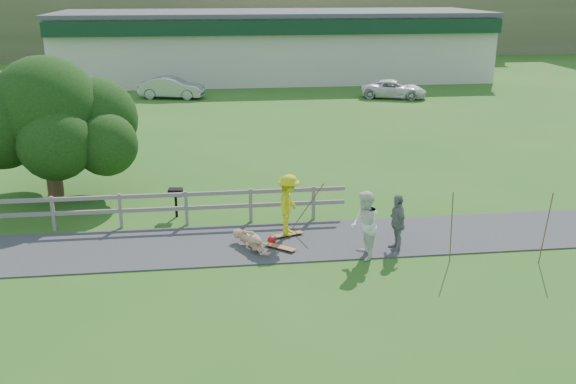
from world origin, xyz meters
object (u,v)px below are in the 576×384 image
Objects in this scene: skater_rider at (289,208)px; spectator_a at (365,226)px; spectator_b at (397,222)px; tree at (50,139)px; car_silver at (172,88)px; skater_fallen at (252,241)px; car_white at (394,89)px; bbq at (176,203)px.

spectator_a is (1.86, -1.76, 0.04)m from skater_rider.
spectator_b is 0.28× the size of tree.
car_silver is 0.71× the size of tree.
skater_fallen is 0.27× the size of tree.
car_silver is 1.00× the size of car_white.
tree is at bearing 77.15° from skater_rider.
spectator_a reaches higher than car_silver.
tree reaches higher than skater_rider.
car_white is at bearing 45.90° from tree.
skater_rider is at bearing 7.19° from skater_fallen.
skater_rider reaches higher than car_white.
spectator_a is at bearing -152.75° from car_silver.
car_white is 24.61m from bbq.
spectator_b is 1.73× the size of bbq.
skater_fallen is (-1.16, -0.84, -0.63)m from skater_rider.
skater_fallen is 25.71m from car_silver.
spectator_a is at bearing -31.09° from bbq.
bbq is (-5.24, 3.92, -0.48)m from spectator_a.
car_white is at bearing 161.12° from spectator_b.
car_silver reaches higher than skater_fallen.
car_silver is at bearing 98.67° from bbq.
spectator_b reaches higher than car_silver.
spectator_b is (1.05, 0.47, -0.13)m from spectator_a.
skater_rider is 2.56m from spectator_a.
bbq is (-3.38, 2.17, -0.44)m from skater_rider.
bbq is at bearing -163.43° from car_silver.
spectator_a reaches higher than skater_fallen.
skater_fallen is 3.75m from bbq.
car_white is at bearing 63.29° from bbq.
spectator_b is 0.39× the size of car_silver.
bbq is at bearing -31.79° from tree.
spectator_a is 11.67m from tree.
spectator_a reaches higher than skater_rider.
skater_rider is at bearing -32.18° from tree.
spectator_b reaches higher than car_white.
bbq is at bearing -121.74° from spectator_b.
skater_fallen is 8.85m from tree.
spectator_b is at bearing 113.48° from spectator_a.
car_silver is (-6.39, 26.39, -0.26)m from spectator_a.
bbq is (4.32, -2.68, -1.58)m from tree.
tree is 6.23× the size of bbq.
tree reaches higher than bbq.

